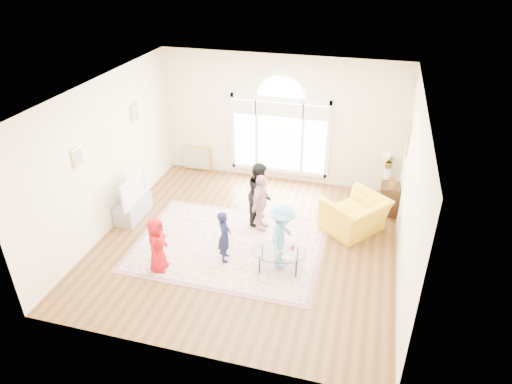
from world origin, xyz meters
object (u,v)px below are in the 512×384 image
(area_rug, at_px, (229,246))
(television, at_px, (130,188))
(tv_console, at_px, (133,208))
(coffee_table, at_px, (279,252))
(armchair, at_px, (355,215))

(area_rug, xyz_separation_m, television, (-2.42, 0.51, 0.73))
(tv_console, xyz_separation_m, television, (0.01, 0.00, 0.53))
(television, bearing_deg, tv_console, 180.00)
(tv_console, height_order, television, television)
(area_rug, relative_size, television, 3.27)
(area_rug, bearing_deg, television, 168.02)
(coffee_table, bearing_deg, television, 158.19)
(tv_console, distance_m, armchair, 4.90)
(coffee_table, bearing_deg, armchair, 46.81)
(coffee_table, bearing_deg, tv_console, 158.22)
(television, xyz_separation_m, armchair, (4.83, 0.72, -0.35))
(tv_console, height_order, coffee_table, coffee_table)
(coffee_table, bearing_deg, area_rug, 151.59)
(area_rug, relative_size, tv_console, 3.60)
(tv_console, bearing_deg, armchair, 8.48)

